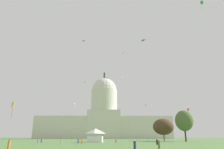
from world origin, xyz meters
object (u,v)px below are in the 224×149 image
at_px(person_red_front_left, 116,141).
at_px(person_orange_near_tent, 9,145).
at_px(person_orange_aisle_center, 82,141).
at_px(person_olive_edge_west, 159,144).
at_px(capitol_building, 104,118).
at_px(kite_turquoise_high, 122,78).
at_px(kite_lime_mid, 146,106).
at_px(kite_red_high, 123,53).
at_px(kite_yellow_low, 13,106).
at_px(kite_orange_high, 96,81).
at_px(person_tan_front_center, 61,142).
at_px(person_grey_mid_right, 38,141).
at_px(kite_blue_high, 143,40).
at_px(event_tent, 95,135).
at_px(kite_magenta_low, 63,113).
at_px(person_black_near_tree_west, 157,142).
at_px(tree_east_far, 163,127).
at_px(kite_black_high, 128,54).
at_px(kite_cyan_low, 128,123).
at_px(kite_violet_high, 83,41).
at_px(person_denim_lawn_far_right, 41,141).
at_px(kite_green_high, 202,3).
at_px(kite_white_mid, 75,104).
at_px(kite_red_low, 188,110).
at_px(tree_east_near, 184,121).
at_px(person_denim_back_right, 78,141).
at_px(kite_gold_mid, 106,79).
at_px(person_navy_front_right, 135,145).
at_px(kite_pink_high, 85,82).

height_order(person_red_front_left, person_orange_near_tent, person_orange_near_tent).
distance_m(person_orange_aisle_center, person_olive_edge_west, 32.45).
height_order(capitol_building, kite_turquoise_high, capitol_building).
bearing_deg(kite_lime_mid, kite_red_high, -39.14).
height_order(kite_yellow_low, kite_orange_high, kite_orange_high).
xyz_separation_m(person_tan_front_center, kite_lime_mid, (37.64, 71.44, 20.40)).
height_order(person_grey_mid_right, kite_blue_high, kite_blue_high).
height_order(event_tent, kite_magenta_low, kite_magenta_low).
relative_size(capitol_building, person_black_near_tree_west, 88.63).
relative_size(tree_east_far, kite_yellow_low, 2.73).
height_order(tree_east_far, kite_magenta_low, kite_magenta_low).
relative_size(kite_black_high, kite_turquoise_high, 0.30).
bearing_deg(kite_black_high, kite_cyan_low, 138.43).
bearing_deg(capitol_building, kite_black_high, -78.38).
bearing_deg(kite_violet_high, kite_cyan_low, 78.94).
bearing_deg(kite_orange_high, kite_lime_mid, 72.16).
bearing_deg(person_denim_lawn_far_right, person_red_front_left, -83.73).
xyz_separation_m(person_red_front_left, kite_turquoise_high, (9.47, 88.28, 48.71)).
relative_size(kite_red_high, kite_green_high, 0.33).
xyz_separation_m(person_black_near_tree_west, kite_white_mid, (-44.29, 132.50, 30.80)).
height_order(event_tent, person_red_front_left, event_tent).
height_order(person_orange_near_tent, kite_red_low, kite_red_low).
relative_size(tree_east_near, person_red_front_left, 9.43).
bearing_deg(kite_magenta_low, person_grey_mid_right, -169.94).
xyz_separation_m(kite_magenta_low, kite_lime_mid, (55.31, -13.67, 3.08)).
bearing_deg(kite_orange_high, kite_violet_high, 34.54).
relative_size(person_black_near_tree_west, kite_turquoise_high, 0.34).
relative_size(kite_orange_high, kite_blue_high, 2.15).
xyz_separation_m(person_red_front_left, kite_red_low, (37.12, 23.92, 14.29)).
height_order(person_black_near_tree_west, kite_red_high, kite_red_high).
height_order(person_grey_mid_right, kite_magenta_low, kite_magenta_low).
relative_size(person_tan_front_center, kite_black_high, 1.11).
distance_m(person_denim_lawn_far_right, kite_magenta_low, 70.49).
height_order(tree_east_far, person_denim_back_right, tree_east_far).
relative_size(person_olive_edge_west, kite_white_mid, 0.43).
height_order(person_orange_aisle_center, kite_blue_high, kite_blue_high).
bearing_deg(kite_gold_mid, capitol_building, -91.72).
distance_m(person_tan_front_center, kite_green_high, 64.38).
height_order(person_navy_front_right, kite_white_mid, kite_white_mid).
bearing_deg(kite_red_low, person_black_near_tree_west, 34.54).
bearing_deg(kite_pink_high, event_tent, -175.36).
distance_m(person_olive_edge_west, person_black_near_tree_west, 21.25).
distance_m(person_denim_lawn_far_right, kite_violet_high, 45.58).
distance_m(tree_east_far, kite_white_mid, 107.03).
bearing_deg(person_black_near_tree_west, capitol_building, 7.99).
relative_size(person_orange_aisle_center, kite_red_high, 1.55).
bearing_deg(tree_east_far, kite_yellow_low, -132.79).
bearing_deg(kite_red_high, person_denim_lawn_far_right, -148.00).
bearing_deg(kite_yellow_low, kite_black_high, 138.54).
bearing_deg(person_navy_front_right, person_tan_front_center, 153.46).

